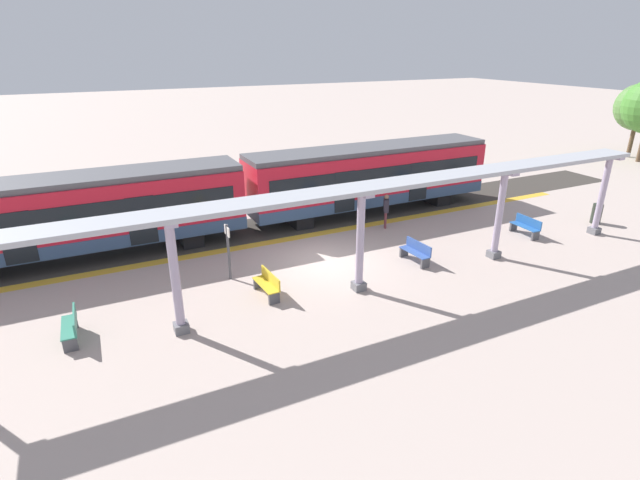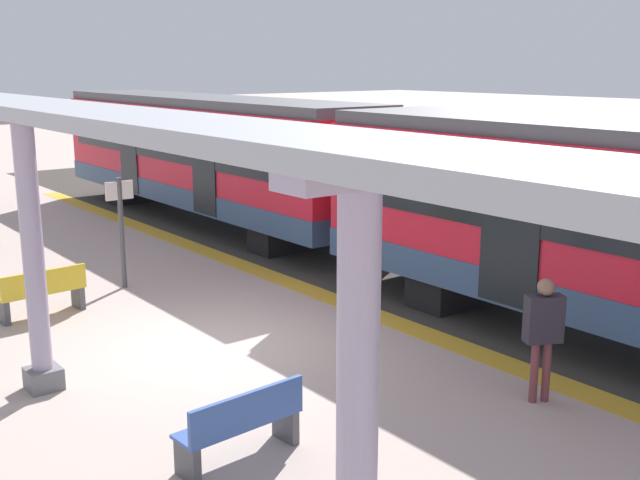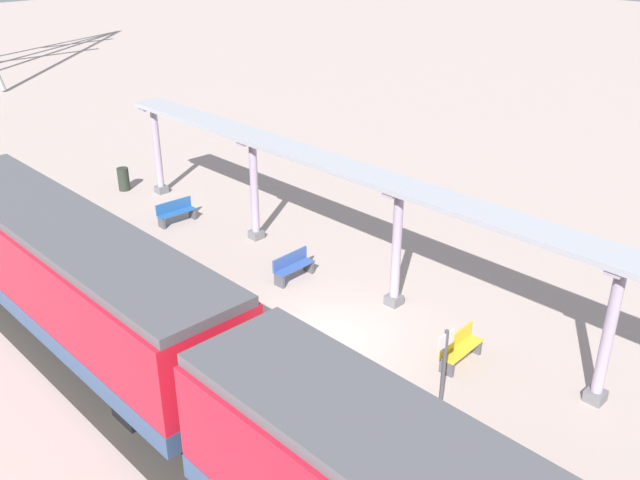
{
  "view_description": "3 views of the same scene",
  "coord_description": "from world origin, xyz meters",
  "px_view_note": "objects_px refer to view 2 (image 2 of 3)",
  "views": [
    {
      "loc": [
        16.32,
        -8.27,
        8.32
      ],
      "look_at": [
        0.32,
        -0.4,
        1.13
      ],
      "focal_mm": 27.35,
      "sensor_mm": 36.0,
      "label": 1
    },
    {
      "loc": [
        5.81,
        10.01,
        4.34
      ],
      "look_at": [
        -0.74,
        1.63,
        1.9
      ],
      "focal_mm": 43.08,
      "sensor_mm": 36.0,
      "label": 2
    },
    {
      "loc": [
        -11.35,
        -11.42,
        10.66
      ],
      "look_at": [
        1.21,
        1.57,
        2.11
      ],
      "focal_mm": 38.69,
      "sensor_mm": 36.0,
      "label": 3
    }
  ],
  "objects_px": {
    "canopy_pillar_fourth": "(357,443)",
    "bench_extra_slot": "(242,424)",
    "bench_mid_platform": "(42,292)",
    "platform_info_sign": "(121,222)",
    "train_near_carriage": "(206,157)",
    "canopy_pillar_third": "(33,255)",
    "passenger_waiting_near_edge": "(543,326)"
  },
  "relations": [
    {
      "from": "bench_mid_platform",
      "to": "bench_extra_slot",
      "type": "distance_m",
      "value": 6.45
    },
    {
      "from": "train_near_carriage",
      "to": "canopy_pillar_fourth",
      "type": "xyz_separation_m",
      "value": [
        7.56,
        15.25,
        0.06
      ]
    },
    {
      "from": "bench_extra_slot",
      "to": "passenger_waiting_near_edge",
      "type": "relative_size",
      "value": 0.91
    },
    {
      "from": "canopy_pillar_third",
      "to": "passenger_waiting_near_edge",
      "type": "bearing_deg",
      "value": 138.53
    },
    {
      "from": "train_near_carriage",
      "to": "bench_mid_platform",
      "type": "bearing_deg",
      "value": 40.67
    },
    {
      "from": "platform_info_sign",
      "to": "bench_mid_platform",
      "type": "bearing_deg",
      "value": 23.77
    },
    {
      "from": "passenger_waiting_near_edge",
      "to": "bench_mid_platform",
      "type": "bearing_deg",
      "value": -62.31
    },
    {
      "from": "bench_extra_slot",
      "to": "platform_info_sign",
      "type": "bearing_deg",
      "value": -104.16
    },
    {
      "from": "canopy_pillar_third",
      "to": "bench_mid_platform",
      "type": "distance_m",
      "value": 3.59
    },
    {
      "from": "train_near_carriage",
      "to": "canopy_pillar_third",
      "type": "distance_m",
      "value": 11.54
    },
    {
      "from": "canopy_pillar_third",
      "to": "bench_extra_slot",
      "type": "height_order",
      "value": "canopy_pillar_third"
    },
    {
      "from": "train_near_carriage",
      "to": "platform_info_sign",
      "type": "height_order",
      "value": "train_near_carriage"
    },
    {
      "from": "bench_extra_slot",
      "to": "passenger_waiting_near_edge",
      "type": "xyz_separation_m",
      "value": [
        -3.91,
        1.08,
        0.61
      ]
    },
    {
      "from": "platform_info_sign",
      "to": "canopy_pillar_third",
      "type": "bearing_deg",
      "value": 53.37
    },
    {
      "from": "train_near_carriage",
      "to": "passenger_waiting_near_edge",
      "type": "distance_m",
      "value": 13.4
    },
    {
      "from": "bench_extra_slot",
      "to": "platform_info_sign",
      "type": "height_order",
      "value": "platform_info_sign"
    },
    {
      "from": "canopy_pillar_third",
      "to": "canopy_pillar_fourth",
      "type": "relative_size",
      "value": 1.0
    },
    {
      "from": "bench_mid_platform",
      "to": "canopy_pillar_fourth",
      "type": "bearing_deg",
      "value": 83.79
    },
    {
      "from": "bench_mid_platform",
      "to": "platform_info_sign",
      "type": "xyz_separation_m",
      "value": [
        -1.88,
        -0.83,
        0.89
      ]
    },
    {
      "from": "bench_extra_slot",
      "to": "canopy_pillar_fourth",
      "type": "bearing_deg",
      "value": 71.15
    },
    {
      "from": "platform_info_sign",
      "to": "canopy_pillar_fourth",
      "type": "bearing_deg",
      "value": 74.38
    },
    {
      "from": "canopy_pillar_fourth",
      "to": "bench_mid_platform",
      "type": "bearing_deg",
      "value": -96.21
    },
    {
      "from": "train_near_carriage",
      "to": "passenger_waiting_near_edge",
      "type": "xyz_separation_m",
      "value": [
        2.56,
        13.13,
        -0.78
      ]
    },
    {
      "from": "bench_mid_platform",
      "to": "platform_info_sign",
      "type": "height_order",
      "value": "platform_info_sign"
    },
    {
      "from": "bench_extra_slot",
      "to": "passenger_waiting_near_edge",
      "type": "bearing_deg",
      "value": 164.57
    },
    {
      "from": "canopy_pillar_fourth",
      "to": "bench_extra_slot",
      "type": "bearing_deg",
      "value": -108.85
    },
    {
      "from": "bench_mid_platform",
      "to": "train_near_carriage",
      "type": "bearing_deg",
      "value": -139.33
    },
    {
      "from": "canopy_pillar_fourth",
      "to": "passenger_waiting_near_edge",
      "type": "bearing_deg",
      "value": -157.04
    },
    {
      "from": "passenger_waiting_near_edge",
      "to": "bench_extra_slot",
      "type": "bearing_deg",
      "value": -15.43
    },
    {
      "from": "canopy_pillar_fourth",
      "to": "canopy_pillar_third",
      "type": "bearing_deg",
      "value": -90.0
    },
    {
      "from": "train_near_carriage",
      "to": "bench_mid_platform",
      "type": "distance_m",
      "value": 8.7
    },
    {
      "from": "passenger_waiting_near_edge",
      "to": "platform_info_sign",
      "type": "bearing_deg",
      "value": -76.08
    }
  ]
}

